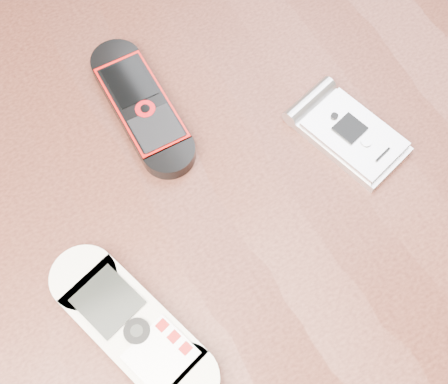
{
  "coord_description": "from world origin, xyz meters",
  "views": [
    {
      "loc": [
        -0.11,
        -0.19,
        1.22
      ],
      "look_at": [
        0.01,
        0.0,
        0.76
      ],
      "focal_mm": 50.0,
      "sensor_mm": 36.0,
      "label": 1
    }
  ],
  "objects": [
    {
      "name": "table",
      "position": [
        0.0,
        0.0,
        0.64
      ],
      "size": [
        1.2,
        0.8,
        0.75
      ],
      "color": "black",
      "rests_on": "ground"
    },
    {
      "name": "nokia_black_red",
      "position": [
        -0.01,
        0.11,
        0.76
      ],
      "size": [
        0.05,
        0.15,
        0.02
      ],
      "primitive_type": "cube",
      "rotation": [
        0.0,
        0.0,
        -0.03
      ],
      "color": "black",
      "rests_on": "table"
    },
    {
      "name": "ground",
      "position": [
        0.0,
        0.0,
        0.0
      ],
      "size": [
        4.0,
        4.0,
        0.0
      ],
      "primitive_type": "plane",
      "color": "#472B19",
      "rests_on": "ground"
    },
    {
      "name": "nokia_white",
      "position": [
        -0.11,
        -0.06,
        0.76
      ],
      "size": [
        0.09,
        0.17,
        0.02
      ],
      "primitive_type": "cube",
      "rotation": [
        0.0,
        0.0,
        0.27
      ],
      "color": "white",
      "rests_on": "table"
    },
    {
      "name": "motorola_razr",
      "position": [
        0.13,
        -0.01,
        0.76
      ],
      "size": [
        0.08,
        0.12,
        0.02
      ],
      "primitive_type": "cube",
      "rotation": [
        0.0,
        0.0,
        0.25
      ],
      "color": "silver",
      "rests_on": "table"
    }
  ]
}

